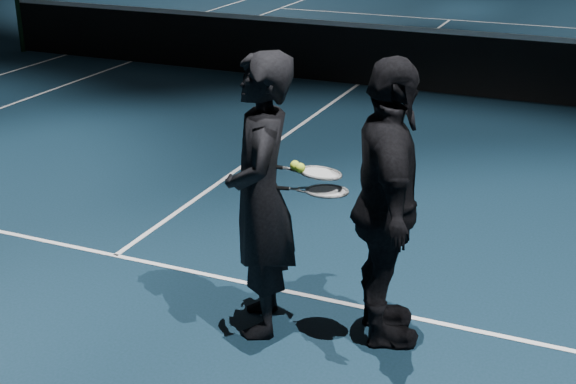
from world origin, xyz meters
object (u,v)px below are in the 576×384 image
racket_upper (321,173)px  player_b (387,206)px  tennis_balls (298,164)px  player_a (261,197)px  racket_lower (327,191)px

racket_upper → player_b: bearing=-9.1°
player_b → tennis_balls: player_b is taller
player_a → player_b: 0.85m
racket_lower → tennis_balls: bearing=178.5°
tennis_balls → player_a: bearing=-166.1°
racket_upper → tennis_balls: (-0.13, -0.07, 0.07)m
racket_lower → racket_upper: 0.13m
player_a → player_b: bearing=79.0°
racket_upper → tennis_balls: size_ratio=5.67×
player_b → racket_lower: (-0.39, -0.09, 0.07)m
tennis_balls → racket_upper: bearing=26.4°
player_a → racket_upper: size_ratio=2.91×
player_a → tennis_balls: bearing=80.1°
racket_lower → racket_upper: (-0.06, 0.03, 0.11)m
player_b → racket_upper: 0.49m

